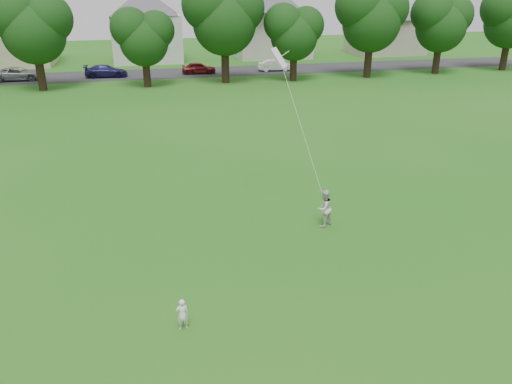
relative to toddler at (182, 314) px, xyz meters
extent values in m
plane|color=#1A5E15|center=(0.71, 1.83, -0.49)|extent=(160.00, 160.00, 0.00)
cube|color=#2D2D30|center=(0.71, 43.83, -0.48)|extent=(90.00, 7.00, 0.01)
imported|color=white|center=(0.00, 0.00, 0.00)|extent=(0.37, 0.26, 0.97)
imported|color=silver|center=(6.02, 5.21, 0.28)|extent=(0.93, 0.87, 1.53)
plane|color=white|center=(4.69, 7.32, 5.80)|extent=(0.87, 0.99, 0.71)
cylinder|color=white|center=(5.36, 6.27, 3.21)|extent=(0.01, 0.01, 5.76)
cylinder|color=black|center=(-9.19, 36.96, 1.19)|extent=(0.73, 0.73, 3.36)
cylinder|color=black|center=(0.10, 36.53, 0.89)|extent=(0.68, 0.68, 2.75)
cylinder|color=black|center=(7.61, 37.07, 1.38)|extent=(0.76, 0.76, 3.73)
cylinder|color=black|center=(14.31, 36.51, 0.94)|extent=(0.68, 0.68, 2.84)
cylinder|color=black|center=(22.37, 36.81, 1.32)|extent=(0.75, 0.75, 3.62)
cylinder|color=black|center=(30.50, 37.28, 1.12)|extent=(0.72, 0.72, 3.22)
cylinder|color=black|center=(39.13, 37.69, 1.22)|extent=(0.73, 0.73, 3.42)
imported|color=gray|center=(-12.32, 42.83, 0.17)|extent=(4.64, 2.18, 1.28)
imported|color=#181644|center=(-3.90, 42.83, 0.15)|extent=(4.40, 2.07, 1.24)
imported|color=maroon|center=(5.70, 42.83, 0.14)|extent=(3.72, 1.76, 1.23)
imported|color=white|center=(14.14, 42.83, 0.13)|extent=(3.73, 1.49, 1.21)
cube|color=#BEB08E|center=(-15.29, 53.83, 2.24)|extent=(9.84, 7.11, 5.45)
cube|color=silver|center=(0.71, 53.83, 2.27)|extent=(8.16, 7.30, 5.51)
cube|color=#B6B0A4|center=(16.71, 53.83, 2.38)|extent=(9.26, 6.50, 5.73)
cube|color=#A29A87|center=(32.71, 53.83, 1.82)|extent=(9.07, 7.11, 4.60)
camera|label=1|loc=(-0.58, -11.52, 8.38)|focal=35.00mm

